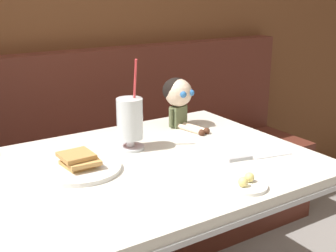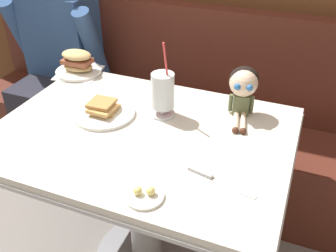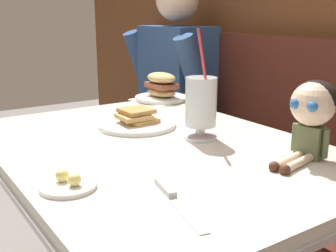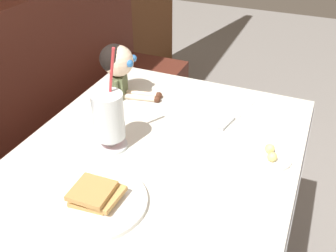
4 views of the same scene
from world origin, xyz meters
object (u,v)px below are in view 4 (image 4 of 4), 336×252
object	(u,v)px
toast_plate	(97,200)
milkshake_glass	(109,119)
seated_doll	(118,64)
butter_saucer	(271,157)
butter_knife	(231,119)

from	to	relation	value
toast_plate	milkshake_glass	distance (m)	0.25
milkshake_glass	seated_doll	bearing A→B (deg)	23.76
toast_plate	butter_saucer	size ratio (longest dim) A/B	2.08
toast_plate	butter_knife	bearing A→B (deg)	-22.46
seated_doll	milkshake_glass	bearing A→B (deg)	-156.24
toast_plate	milkshake_glass	world-z (taller)	milkshake_glass
butter_knife	butter_saucer	bearing A→B (deg)	-134.77
toast_plate	butter_knife	world-z (taller)	toast_plate
toast_plate	milkshake_glass	xyz separation A→B (m)	(0.22, 0.09, 0.09)
milkshake_glass	seated_doll	world-z (taller)	milkshake_glass
milkshake_glass	butter_saucer	size ratio (longest dim) A/B	2.62
seated_doll	butter_saucer	bearing A→B (deg)	-105.33
milkshake_glass	butter_saucer	world-z (taller)	milkshake_glass
toast_plate	butter_knife	distance (m)	0.54
butter_knife	seated_doll	world-z (taller)	seated_doll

